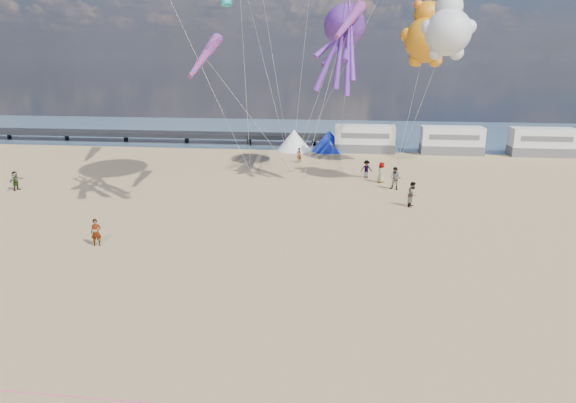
% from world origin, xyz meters
% --- Properties ---
extents(ground, '(120.00, 120.00, 0.00)m').
position_xyz_m(ground, '(0.00, 0.00, 0.00)').
color(ground, tan).
rests_on(ground, ground).
extents(water, '(120.00, 120.00, 0.00)m').
position_xyz_m(water, '(0.00, 55.00, 0.02)').
color(water, '#3E5A76').
rests_on(water, ground).
extents(pier, '(60.00, 3.00, 0.50)m').
position_xyz_m(pier, '(-28.00, 44.00, 1.00)').
color(pier, black).
rests_on(pier, ground).
extents(motorhome_0, '(6.60, 2.50, 3.00)m').
position_xyz_m(motorhome_0, '(6.00, 40.00, 1.50)').
color(motorhome_0, silver).
rests_on(motorhome_0, ground).
extents(motorhome_1, '(6.60, 2.50, 3.00)m').
position_xyz_m(motorhome_1, '(15.50, 40.00, 1.50)').
color(motorhome_1, silver).
rests_on(motorhome_1, ground).
extents(motorhome_2, '(6.60, 2.50, 3.00)m').
position_xyz_m(motorhome_2, '(25.00, 40.00, 1.50)').
color(motorhome_2, silver).
rests_on(motorhome_2, ground).
extents(tent_white, '(4.00, 4.00, 2.40)m').
position_xyz_m(tent_white, '(-2.00, 40.00, 1.20)').
color(tent_white, white).
rests_on(tent_white, ground).
extents(tent_blue, '(4.00, 4.00, 2.40)m').
position_xyz_m(tent_blue, '(2.00, 40.00, 1.20)').
color(tent_blue, '#1933CC').
rests_on(tent_blue, ground).
extents(standing_person, '(0.66, 0.52, 1.58)m').
position_xyz_m(standing_person, '(-9.68, 7.91, 0.79)').
color(standing_person, tan).
rests_on(standing_person, ground).
extents(beachgoer_0, '(0.68, 0.77, 1.77)m').
position_xyz_m(beachgoer_0, '(7.14, 25.32, 0.89)').
color(beachgoer_0, '#7F6659').
rests_on(beachgoer_0, ground).
extents(beachgoer_1, '(1.06, 0.88, 1.86)m').
position_xyz_m(beachgoer_1, '(8.12, 22.98, 0.93)').
color(beachgoer_1, '#7F6659').
rests_on(beachgoer_1, ground).
extents(beachgoer_2, '(0.86, 0.72, 1.60)m').
position_xyz_m(beachgoer_2, '(5.91, 26.91, 0.80)').
color(beachgoer_2, '#7F6659').
rests_on(beachgoer_2, ground).
extents(beachgoer_4, '(0.55, 0.98, 1.57)m').
position_xyz_m(beachgoer_4, '(-22.17, 19.09, 0.79)').
color(beachgoer_4, '#7F6659').
rests_on(beachgoer_4, ground).
extents(beachgoer_5, '(1.36, 1.30, 1.54)m').
position_xyz_m(beachgoer_5, '(-0.73, 33.12, 0.77)').
color(beachgoer_5, '#7F6659').
rests_on(beachgoer_5, ground).
extents(beachgoer_7, '(0.88, 1.05, 1.82)m').
position_xyz_m(beachgoer_7, '(8.97, 18.18, 0.91)').
color(beachgoer_7, '#7F6659').
rests_on(beachgoer_7, ground).
extents(sandbag_a, '(0.50, 0.35, 0.22)m').
position_xyz_m(sandbag_a, '(-4.58, 27.30, 0.11)').
color(sandbag_a, gray).
rests_on(sandbag_a, ground).
extents(sandbag_b, '(0.50, 0.35, 0.22)m').
position_xyz_m(sandbag_b, '(0.44, 26.25, 0.11)').
color(sandbag_b, gray).
rests_on(sandbag_b, ground).
extents(sandbag_c, '(0.50, 0.35, 0.22)m').
position_xyz_m(sandbag_c, '(8.57, 28.55, 0.11)').
color(sandbag_c, gray).
rests_on(sandbag_c, ground).
extents(sandbag_d, '(0.50, 0.35, 0.22)m').
position_xyz_m(sandbag_d, '(3.53, 30.11, 0.11)').
color(sandbag_d, gray).
rests_on(sandbag_d, ground).
extents(sandbag_e, '(0.50, 0.35, 0.22)m').
position_xyz_m(sandbag_e, '(-0.92, 28.25, 0.11)').
color(sandbag_e, gray).
rests_on(sandbag_e, ground).
extents(kite_octopus_purple, '(6.81, 9.19, 9.65)m').
position_xyz_m(kite_octopus_purple, '(3.59, 28.10, 12.91)').
color(kite_octopus_purple, '#5D2796').
extents(kite_panda, '(5.25, 5.13, 5.71)m').
position_xyz_m(kite_panda, '(11.21, 22.34, 12.09)').
color(kite_panda, silver).
extents(kite_teddy_orange, '(5.10, 4.83, 6.84)m').
position_xyz_m(kite_teddy_orange, '(10.87, 31.02, 11.81)').
color(kite_teddy_orange, orange).
extents(windsock_mid, '(2.78, 5.93, 5.91)m').
position_xyz_m(windsock_mid, '(4.03, 23.53, 12.98)').
color(windsock_mid, red).
extents(windsock_right, '(1.72, 5.61, 5.54)m').
position_xyz_m(windsock_right, '(-6.16, 19.17, 10.38)').
color(windsock_right, red).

